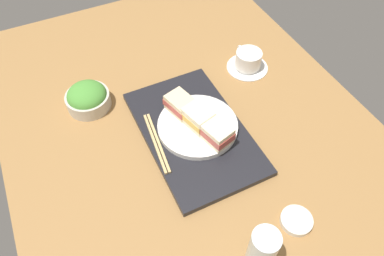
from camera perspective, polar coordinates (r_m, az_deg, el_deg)
ground_plane at (r=104.78cm, az=-0.29°, el=-0.51°), size 140.00×100.00×3.00cm
serving_tray at (r=101.57cm, az=0.26°, el=-0.63°), size 42.91×26.28×1.79cm
sandwich_plate at (r=100.84cm, az=0.89°, el=0.36°), size 22.15×22.15×1.54cm
sandwich_near at (r=101.87cm, az=-1.81°, el=3.70°), size 9.56×8.03×4.70cm
sandwich_middle at (r=98.22cm, az=0.91°, el=1.61°), size 9.11×7.93×5.27cm
sandwich_far at (r=95.30cm, az=3.82°, el=-0.80°), size 9.44×7.88×4.96cm
salad_bowl at (r=111.04cm, az=-15.93°, el=4.56°), size 12.78×12.78×7.47cm
chopsticks_pair at (r=98.30cm, az=-5.54°, el=-2.25°), size 20.48×3.78×0.70cm
coffee_cup at (r=120.56cm, az=8.69°, el=10.26°), size 13.30×13.30×6.22cm
drinking_glass at (r=80.92cm, az=10.88°, el=-18.07°), size 6.02×6.02×12.28cm
small_sauce_dish at (r=91.25cm, az=15.91°, el=-13.68°), size 7.52×7.52×1.55cm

